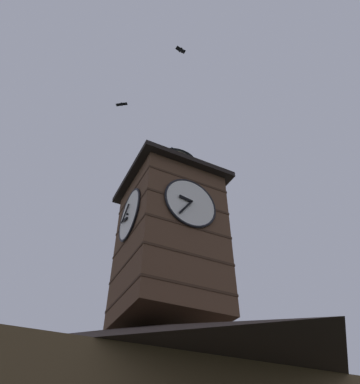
# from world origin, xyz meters

# --- Properties ---
(clock_tower) EXTENTS (4.43, 4.43, 9.35)m
(clock_tower) POSITION_xyz_m (-0.20, -1.99, 10.60)
(clock_tower) COLOR brown
(clock_tower) RESTS_ON building_main
(pine_tree_behind) EXTENTS (5.11, 5.11, 16.01)m
(pine_tree_behind) POSITION_xyz_m (-1.68, -7.35, 6.60)
(pine_tree_behind) COLOR #473323
(pine_tree_behind) RESTS_ON ground_plane
(moon) EXTENTS (2.34, 2.34, 2.34)m
(moon) POSITION_xyz_m (-12.32, -33.51, 14.35)
(moon) COLOR silver
(flying_bird_high) EXTENTS (0.56, 0.30, 0.16)m
(flying_bird_high) POSITION_xyz_m (0.89, 1.19, 19.86)
(flying_bird_high) COLOR black
(flying_bird_low) EXTENTS (0.64, 0.53, 0.14)m
(flying_bird_low) POSITION_xyz_m (2.65, -2.90, 19.00)
(flying_bird_low) COLOR black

